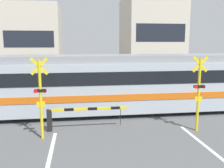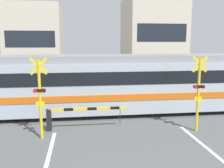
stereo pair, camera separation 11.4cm
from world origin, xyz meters
The scene contains 10 objects.
rail_track_near centered at (0.00, 9.86, 0.04)m, with size 50.00×0.10×0.08m.
rail_track_far centered at (0.00, 11.29, 0.04)m, with size 50.00×0.10×0.08m.
commuter_train centered at (-1.30, 10.58, 1.67)m, with size 18.34×2.83×3.12m.
crossing_barrier_near centered at (-2.15, 8.04, 0.70)m, with size 3.46×0.20×0.97m.
crossing_barrier_far centered at (2.15, 13.81, 0.70)m, with size 3.46×0.20×0.97m.
crossing_signal_left centered at (-3.25, 7.20, 1.78)m, with size 0.68×0.15×3.22m.
crossing_signal_right centered at (3.25, 7.20, 1.78)m, with size 0.68×0.15×3.22m.
pedestrian centered at (0.51, 17.40, 1.04)m, with size 0.38×0.24×1.80m.
building_left_of_street centered at (-6.02, 24.52, 3.72)m, with size 5.25×6.79×7.44m.
building_right_of_street centered at (6.33, 24.52, 4.29)m, with size 5.86×6.79×8.59m.
Camera 1 is at (-1.85, -2.51, 3.76)m, focal length 40.00 mm.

